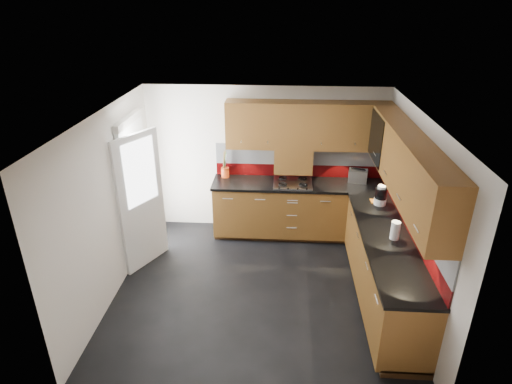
# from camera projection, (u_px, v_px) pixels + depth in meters

# --- Properties ---
(room) EXTENTS (4.00, 3.80, 2.64)m
(room) POSITION_uv_depth(u_px,v_px,m) (259.00, 189.00, 5.19)
(room) COLOR black
(base_cabinets) EXTENTS (2.70, 3.20, 0.95)m
(base_cabinets) POSITION_uv_depth(u_px,v_px,m) (335.00, 237.00, 6.22)
(base_cabinets) COLOR #5D3414
(base_cabinets) RESTS_ON room
(countertop) EXTENTS (2.72, 3.22, 0.04)m
(countertop) POSITION_uv_depth(u_px,v_px,m) (336.00, 208.00, 6.01)
(countertop) COLOR black
(countertop) RESTS_ON base_cabinets
(backsplash) EXTENTS (2.70, 3.20, 0.54)m
(backsplash) POSITION_uv_depth(u_px,v_px,m) (352.00, 183.00, 6.07)
(backsplash) COLOR #6A090B
(backsplash) RESTS_ON countertop
(upper_cabinets) EXTENTS (2.50, 3.20, 0.72)m
(upper_cabinets) POSITION_uv_depth(u_px,v_px,m) (354.00, 144.00, 5.68)
(upper_cabinets) COLOR #5D3414
(upper_cabinets) RESTS_ON room
(extractor_hood) EXTENTS (0.60, 0.33, 0.40)m
(extractor_hood) POSITION_uv_depth(u_px,v_px,m) (293.00, 160.00, 6.73)
(extractor_hood) COLOR #5D3414
(extractor_hood) RESTS_ON room
(glass_cabinet) EXTENTS (0.32, 0.80, 0.66)m
(glass_cabinet) POSITION_uv_depth(u_px,v_px,m) (387.00, 136.00, 5.90)
(glass_cabinet) COLOR black
(glass_cabinet) RESTS_ON room
(back_door) EXTENTS (0.42, 1.19, 2.04)m
(back_door) POSITION_uv_depth(u_px,v_px,m) (139.00, 194.00, 6.17)
(back_door) COLOR white
(back_door) RESTS_ON room
(gas_hob) EXTENTS (0.61, 0.53, 0.05)m
(gas_hob) POSITION_uv_depth(u_px,v_px,m) (293.00, 183.00, 6.72)
(gas_hob) COLOR silver
(gas_hob) RESTS_ON countertop
(utensil_pot) EXTENTS (0.13, 0.13, 0.46)m
(utensil_pot) POSITION_uv_depth(u_px,v_px,m) (225.00, 171.00, 6.93)
(utensil_pot) COLOR #C34012
(utensil_pot) RESTS_ON countertop
(toaster) EXTENTS (0.32, 0.23, 0.21)m
(toaster) POSITION_uv_depth(u_px,v_px,m) (358.00, 176.00, 6.76)
(toaster) COLOR silver
(toaster) RESTS_ON countertop
(food_processor) EXTENTS (0.17, 0.17, 0.29)m
(food_processor) POSITION_uv_depth(u_px,v_px,m) (381.00, 196.00, 6.01)
(food_processor) COLOR white
(food_processor) RESTS_ON countertop
(paper_towel) EXTENTS (0.12, 0.12, 0.23)m
(paper_towel) POSITION_uv_depth(u_px,v_px,m) (395.00, 230.00, 5.16)
(paper_towel) COLOR white
(paper_towel) RESTS_ON countertop
(orange_cloth) EXTENTS (0.16, 0.14, 0.02)m
(orange_cloth) POSITION_uv_depth(u_px,v_px,m) (376.00, 201.00, 6.13)
(orange_cloth) COLOR orange
(orange_cloth) RESTS_ON countertop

